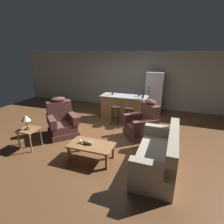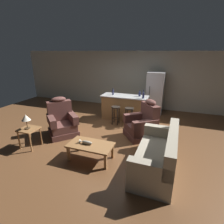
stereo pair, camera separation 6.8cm
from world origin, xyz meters
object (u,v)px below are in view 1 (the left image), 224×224
Objects in this scene: recliner_near_island at (143,124)px; bar_stool_right at (129,113)px; recliner_near_lamp at (62,122)px; table_lamp at (26,119)px; kitchen_island at (124,107)px; bottle_short_amber at (112,92)px; bottle_tall_green at (143,95)px; refrigerator at (154,93)px; bottle_wine_dark at (139,94)px; couch at (159,155)px; coffee_table at (91,146)px; end_table at (29,132)px; fish_figurine at (86,143)px; bar_stool_left at (115,112)px.

bar_stool_right is at bearing -86.24° from recliner_near_island.
recliner_near_lamp reaches higher than table_lamp.
table_lamp reaches higher than kitchen_island.
bottle_tall_green is at bearing -5.87° from bottle_short_amber.
refrigerator is 1.21m from bottle_wine_dark.
coffee_table is at bearing 7.53° from couch.
bottle_wine_dark is at bearing 79.71° from coffee_table.
recliner_near_lamp is 0.68× the size of refrigerator.
couch is at bearing -81.57° from refrigerator.
bottle_tall_green is at bearing 75.33° from coffee_table.
bottle_short_amber is (-0.83, 0.60, 0.58)m from bar_stool_right.
bottle_tall_green is (-0.23, 1.17, 0.64)m from recliner_near_island.
bottle_wine_dark is (2.43, 3.12, 0.58)m from end_table.
end_table is at bearing -179.17° from coffee_table.
coffee_table is at bearing -100.29° from bottle_wine_dark.
recliner_near_lamp is 1.18m from table_lamp.
bottle_short_amber is at bearing 104.91° from recliner_near_lamp.
fish_figurine is (-0.12, -0.03, 0.10)m from coffee_table.
bar_stool_right is 2.47× the size of bottle_short_amber.
bottle_short_amber is at bearing 174.13° from bottle_tall_green.
bar_stool_left is 1.00× the size of bar_stool_right.
table_lamp is at bearing -7.10° from recliner_near_island.
bottle_tall_green reaches higher than bar_stool_left.
bottle_wine_dark is at bearing -112.21° from refrigerator.
recliner_near_island is at bearing -31.57° from bar_stool_left.
coffee_table is 3.08m from bottle_short_amber.
recliner_near_lamp reaches higher than bottle_wine_dark.
bottle_short_amber reaches higher than bottle_wine_dark.
bar_stool_right is (0.36, -0.63, -0.01)m from kitchen_island.
refrigerator is 1.94m from bottle_short_amber.
couch is at bearing -51.23° from bar_stool_left.
bottle_tall_green reaches higher than end_table.
recliner_near_island reaches higher than bar_stool_left.
recliner_near_island is at bearing 58.04° from recliner_near_lamp.
recliner_near_island reaches higher than fish_figurine.
bottle_short_amber is at bearing -79.79° from recliner_near_island.
kitchen_island is 2.65× the size of bar_stool_right.
coffee_table is at bearing -86.39° from bar_stool_left.
table_lamp is (-3.49, -0.22, 0.53)m from couch.
bar_stool_left and bar_stool_right have the same top height.
couch reaches higher than bar_stool_right.
bar_stool_right is 1.18m from bottle_short_amber.
fish_figurine is 0.18× the size of couch.
bar_stool_right is at bearing 0.00° from bar_stool_left.
bar_stool_right is at bearing -35.87° from bottle_short_amber.
bottle_tall_green reaches higher than bottle_wine_dark.
couch is at bearing 74.78° from recliner_near_island.
bar_stool_right is 2.22× the size of bottle_tall_green.
refrigerator is at bearing 55.66° from table_lamp.
bottle_tall_green is (0.74, 2.84, 0.70)m from coffee_table.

